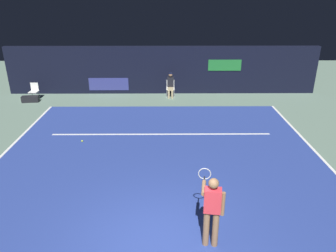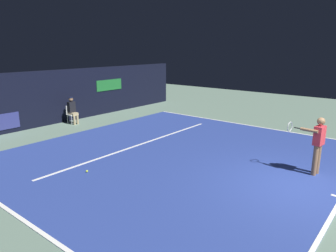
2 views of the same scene
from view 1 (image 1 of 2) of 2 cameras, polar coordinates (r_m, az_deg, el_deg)
ground_plane at (r=11.10m, az=-1.36°, el=-5.41°), size 33.85×33.85×0.00m
court_surface at (r=11.09m, az=-1.36°, el=-5.39°), size 11.15×10.44×0.01m
line_sideline_left at (r=12.31m, az=25.42°, el=-4.74°), size 0.10×10.44×0.01m
line_sideline_right at (r=12.47m, az=-27.75°, el=-4.82°), size 0.10×10.44×0.01m
line_service at (r=12.73m, az=-1.24°, el=-1.48°), size 8.70×0.10×0.01m
back_wall at (r=17.85m, az=-1.05°, el=9.98°), size 17.06×0.33×2.60m
tennis_player at (r=7.08m, az=7.87°, el=-14.32°), size 0.51×0.99×1.73m
line_judge_on_chair at (r=17.21m, az=0.44°, el=7.39°), size 0.44×0.53×1.32m
courtside_chair_near at (r=18.29m, az=-22.88°, el=5.93°), size 0.47×0.45×0.88m
tennis_ball at (r=12.51m, az=-15.13°, el=-2.61°), size 0.07×0.07×0.07m
equipment_bag at (r=18.01m, az=-23.44°, el=4.46°), size 0.87×0.42×0.32m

